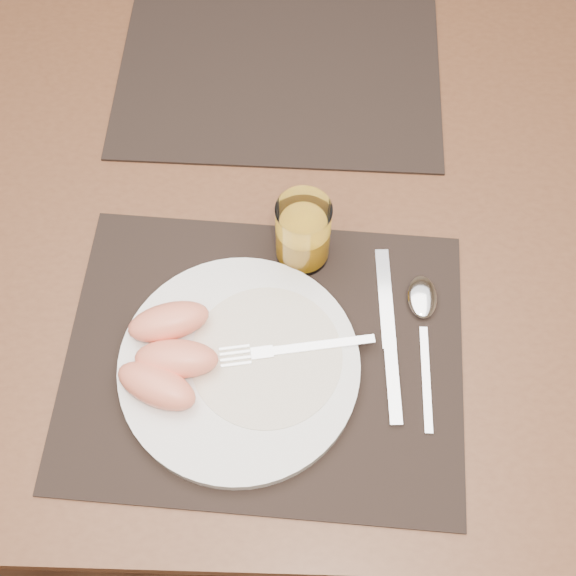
{
  "coord_description": "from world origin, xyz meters",
  "views": [
    {
      "loc": [
        0.04,
        -0.52,
        1.52
      ],
      "look_at": [
        0.03,
        -0.14,
        0.77
      ],
      "focal_mm": 45.0,
      "sensor_mm": 36.0,
      "label": 1
    }
  ],
  "objects_px": {
    "table": "(272,231)",
    "knife": "(390,348)",
    "plate": "(239,366)",
    "spoon": "(423,309)",
    "fork": "(284,350)",
    "juice_glass": "(303,235)",
    "placemat_far": "(280,67)",
    "placemat_near": "(264,357)"
  },
  "relations": [
    {
      "from": "plate",
      "to": "juice_glass",
      "type": "distance_m",
      "value": 0.17
    },
    {
      "from": "plate",
      "to": "knife",
      "type": "relative_size",
      "value": 1.22
    },
    {
      "from": "plate",
      "to": "placemat_far",
      "type": "bearing_deg",
      "value": 86.18
    },
    {
      "from": "table",
      "to": "placemat_far",
      "type": "distance_m",
      "value": 0.24
    },
    {
      "from": "table",
      "to": "plate",
      "type": "height_order",
      "value": "plate"
    },
    {
      "from": "fork",
      "to": "knife",
      "type": "xyz_separation_m",
      "value": [
        0.12,
        0.01,
        -0.02
      ]
    },
    {
      "from": "table",
      "to": "knife",
      "type": "xyz_separation_m",
      "value": [
        0.14,
        -0.21,
        0.09
      ]
    },
    {
      "from": "table",
      "to": "placemat_far",
      "type": "bearing_deg",
      "value": 88.92
    },
    {
      "from": "table",
      "to": "juice_glass",
      "type": "distance_m",
      "value": 0.16
    },
    {
      "from": "plate",
      "to": "fork",
      "type": "height_order",
      "value": "fork"
    },
    {
      "from": "knife",
      "to": "placemat_near",
      "type": "bearing_deg",
      "value": -174.84
    },
    {
      "from": "knife",
      "to": "plate",
      "type": "bearing_deg",
      "value": -170.46
    },
    {
      "from": "spoon",
      "to": "fork",
      "type": "bearing_deg",
      "value": -159.15
    },
    {
      "from": "placemat_far",
      "to": "plate",
      "type": "height_order",
      "value": "plate"
    },
    {
      "from": "table",
      "to": "juice_glass",
      "type": "relative_size",
      "value": 14.34
    },
    {
      "from": "placemat_near",
      "to": "spoon",
      "type": "distance_m",
      "value": 0.19
    },
    {
      "from": "knife",
      "to": "spoon",
      "type": "height_order",
      "value": "spoon"
    },
    {
      "from": "placemat_near",
      "to": "plate",
      "type": "distance_m",
      "value": 0.03
    },
    {
      "from": "placemat_far",
      "to": "table",
      "type": "bearing_deg",
      "value": -91.08
    },
    {
      "from": "placemat_near",
      "to": "spoon",
      "type": "relative_size",
      "value": 2.35
    },
    {
      "from": "fork",
      "to": "spoon",
      "type": "height_order",
      "value": "fork"
    },
    {
      "from": "table",
      "to": "placemat_far",
      "type": "height_order",
      "value": "placemat_far"
    },
    {
      "from": "table",
      "to": "knife",
      "type": "bearing_deg",
      "value": -55.27
    },
    {
      "from": "table",
      "to": "plate",
      "type": "distance_m",
      "value": 0.26
    },
    {
      "from": "knife",
      "to": "spoon",
      "type": "relative_size",
      "value": 1.15
    },
    {
      "from": "placemat_near",
      "to": "knife",
      "type": "xyz_separation_m",
      "value": [
        0.14,
        0.01,
        0.0
      ]
    },
    {
      "from": "table",
      "to": "fork",
      "type": "bearing_deg",
      "value": -84.07
    },
    {
      "from": "placemat_far",
      "to": "fork",
      "type": "xyz_separation_m",
      "value": [
        0.02,
        -0.44,
        0.02
      ]
    },
    {
      "from": "table",
      "to": "placemat_near",
      "type": "xyz_separation_m",
      "value": [
        0.0,
        -0.22,
        0.09
      ]
    },
    {
      "from": "table",
      "to": "spoon",
      "type": "relative_size",
      "value": 7.33
    },
    {
      "from": "placemat_far",
      "to": "fork",
      "type": "relative_size",
      "value": 2.57
    },
    {
      "from": "plate",
      "to": "juice_glass",
      "type": "bearing_deg",
      "value": 65.9
    },
    {
      "from": "knife",
      "to": "spoon",
      "type": "bearing_deg",
      "value": 51.06
    },
    {
      "from": "plate",
      "to": "knife",
      "type": "bearing_deg",
      "value": 9.54
    },
    {
      "from": "placemat_far",
      "to": "juice_glass",
      "type": "bearing_deg",
      "value": -82.99
    },
    {
      "from": "spoon",
      "to": "placemat_far",
      "type": "bearing_deg",
      "value": 115.4
    },
    {
      "from": "table",
      "to": "placemat_far",
      "type": "xyz_separation_m",
      "value": [
        0.0,
        0.22,
        0.09
      ]
    },
    {
      "from": "plate",
      "to": "placemat_near",
      "type": "bearing_deg",
      "value": 30.35
    },
    {
      "from": "table",
      "to": "plate",
      "type": "xyz_separation_m",
      "value": [
        -0.03,
        -0.24,
        0.1
      ]
    },
    {
      "from": "table",
      "to": "placemat_near",
      "type": "relative_size",
      "value": 3.11
    },
    {
      "from": "placemat_near",
      "to": "placemat_far",
      "type": "xyz_separation_m",
      "value": [
        0.0,
        0.44,
        0.0
      ]
    },
    {
      "from": "placemat_near",
      "to": "placemat_far",
      "type": "height_order",
      "value": "same"
    }
  ]
}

